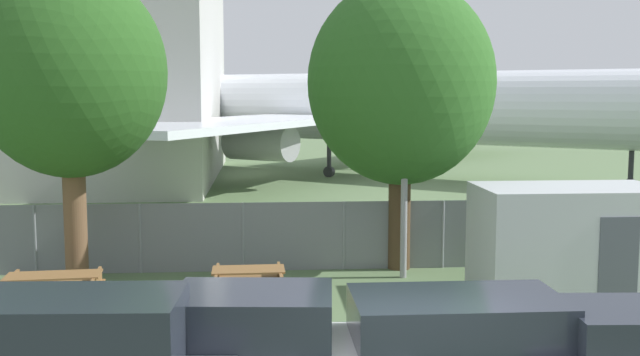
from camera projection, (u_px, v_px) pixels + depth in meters
The scene contains 10 objects.
perimeter_fence at pixel (344, 236), 18.94m from camera, with size 56.07×0.07×1.74m.
airplane at pixel (373, 108), 40.58m from camera, with size 40.88×34.82×11.12m.
portable_cabin at pixel (569, 241), 16.43m from camera, with size 3.99×2.29×2.44m.
picnic_bench_near_cabin at pixel (54, 288), 15.38m from camera, with size 2.00×1.55×0.76m.
picnic_bench_open_grass at pixel (249, 282), 15.88m from camera, with size 1.56×1.44×0.76m.
tree_near_hangar at pixel (70, 74), 16.66m from camera, with size 4.29×4.29×7.29m.
tree_behind_benches at pixel (401, 83), 18.60m from camera, with size 4.66×4.66×7.30m.
car_white_sedan_mid_left at pixel (262, 350), 10.52m from camera, with size 4.13×2.12×1.73m.
car_dark_green_hatchback_near_left at pixel (456, 349), 10.59m from camera, with size 4.12×1.92×1.64m.
light_mast at pixel (406, 71), 17.64m from camera, with size 0.44×0.44×8.21m.
Camera 1 is at (-1.98, -8.84, 4.48)m, focal length 42.00 mm.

